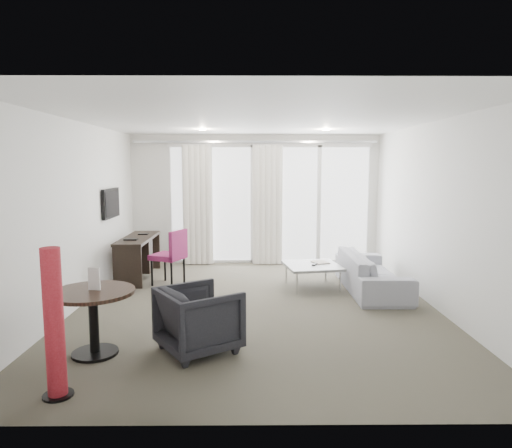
{
  "coord_description": "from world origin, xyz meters",
  "views": [
    {
      "loc": [
        -0.06,
        -6.28,
        1.98
      ],
      "look_at": [
        0.0,
        0.6,
        1.1
      ],
      "focal_mm": 32.0,
      "sensor_mm": 36.0,
      "label": 1
    }
  ],
  "objects_px": {
    "red_lamp": "(54,323)",
    "coffee_table": "(312,276)",
    "tub_armchair": "(199,319)",
    "rattan_chair_b": "(337,235)",
    "rattan_chair_a": "(303,234)",
    "desk": "(138,257)",
    "desk_chair": "(168,257)",
    "sofa": "(371,272)",
    "round_table": "(94,323)"
  },
  "relations": [
    {
      "from": "red_lamp",
      "to": "coffee_table",
      "type": "bearing_deg",
      "value": 53.02
    },
    {
      "from": "tub_armchair",
      "to": "rattan_chair_b",
      "type": "relative_size",
      "value": 0.98
    },
    {
      "from": "red_lamp",
      "to": "rattan_chair_b",
      "type": "relative_size",
      "value": 1.66
    },
    {
      "from": "tub_armchair",
      "to": "rattan_chair_a",
      "type": "relative_size",
      "value": 0.91
    },
    {
      "from": "rattan_chair_a",
      "to": "desk",
      "type": "bearing_deg",
      "value": -159.83
    },
    {
      "from": "desk_chair",
      "to": "coffee_table",
      "type": "bearing_deg",
      "value": 17.91
    },
    {
      "from": "coffee_table",
      "to": "rattan_chair_a",
      "type": "height_order",
      "value": "rattan_chair_a"
    },
    {
      "from": "sofa",
      "to": "round_table",
      "type": "bearing_deg",
      "value": 124.84
    },
    {
      "from": "desk_chair",
      "to": "rattan_chair_a",
      "type": "height_order",
      "value": "desk_chair"
    },
    {
      "from": "desk_chair",
      "to": "round_table",
      "type": "bearing_deg",
      "value": -71.82
    },
    {
      "from": "sofa",
      "to": "rattan_chair_a",
      "type": "xyz_separation_m",
      "value": [
        -0.74,
        3.28,
        0.13
      ]
    },
    {
      "from": "round_table",
      "to": "tub_armchair",
      "type": "xyz_separation_m",
      "value": [
        1.09,
        0.09,
        0.0
      ]
    },
    {
      "from": "round_table",
      "to": "red_lamp",
      "type": "xyz_separation_m",
      "value": [
        -0.02,
        -0.89,
        0.31
      ]
    },
    {
      "from": "round_table",
      "to": "sofa",
      "type": "bearing_deg",
      "value": 34.84
    },
    {
      "from": "round_table",
      "to": "tub_armchair",
      "type": "relative_size",
      "value": 1.12
    },
    {
      "from": "round_table",
      "to": "rattan_chair_b",
      "type": "relative_size",
      "value": 1.1
    },
    {
      "from": "round_table",
      "to": "rattan_chair_b",
      "type": "bearing_deg",
      "value": 57.94
    },
    {
      "from": "desk_chair",
      "to": "tub_armchair",
      "type": "distance_m",
      "value": 2.91
    },
    {
      "from": "desk_chair",
      "to": "tub_armchair",
      "type": "relative_size",
      "value": 1.21
    },
    {
      "from": "red_lamp",
      "to": "rattan_chair_a",
      "type": "bearing_deg",
      "value": 66.83
    },
    {
      "from": "round_table",
      "to": "red_lamp",
      "type": "height_order",
      "value": "red_lamp"
    },
    {
      "from": "desk_chair",
      "to": "red_lamp",
      "type": "distance_m",
      "value": 3.77
    },
    {
      "from": "desk",
      "to": "round_table",
      "type": "relative_size",
      "value": 1.79
    },
    {
      "from": "desk_chair",
      "to": "sofa",
      "type": "height_order",
      "value": "desk_chair"
    },
    {
      "from": "round_table",
      "to": "rattan_chair_a",
      "type": "height_order",
      "value": "rattan_chair_a"
    },
    {
      "from": "rattan_chair_b",
      "to": "red_lamp",
      "type": "bearing_deg",
      "value": -102.53
    },
    {
      "from": "desk",
      "to": "sofa",
      "type": "distance_m",
      "value": 4.02
    },
    {
      "from": "desk",
      "to": "rattan_chair_a",
      "type": "xyz_separation_m",
      "value": [
        3.19,
        2.43,
        0.06
      ]
    },
    {
      "from": "round_table",
      "to": "sofa",
      "type": "relative_size",
      "value": 0.43
    },
    {
      "from": "round_table",
      "to": "rattan_chair_a",
      "type": "relative_size",
      "value": 1.02
    },
    {
      "from": "round_table",
      "to": "coffee_table",
      "type": "height_order",
      "value": "round_table"
    },
    {
      "from": "red_lamp",
      "to": "coffee_table",
      "type": "xyz_separation_m",
      "value": [
        2.66,
        3.53,
        -0.46
      ]
    },
    {
      "from": "tub_armchair",
      "to": "rattan_chair_a",
      "type": "distance_m",
      "value": 5.94
    },
    {
      "from": "red_lamp",
      "to": "coffee_table",
      "type": "relative_size",
      "value": 1.53
    },
    {
      "from": "desk_chair",
      "to": "tub_armchair",
      "type": "height_order",
      "value": "desk_chair"
    },
    {
      "from": "coffee_table",
      "to": "rattan_chair_a",
      "type": "bearing_deg",
      "value": 86.55
    },
    {
      "from": "desk",
      "to": "rattan_chair_b",
      "type": "xyz_separation_m",
      "value": [
        3.97,
        2.43,
        0.03
      ]
    },
    {
      "from": "desk",
      "to": "rattan_chair_b",
      "type": "bearing_deg",
      "value": 31.47
    },
    {
      "from": "sofa",
      "to": "rattan_chair_a",
      "type": "distance_m",
      "value": 3.37
    },
    {
      "from": "rattan_chair_a",
      "to": "rattan_chair_b",
      "type": "bearing_deg",
      "value": -16.52
    },
    {
      "from": "desk_chair",
      "to": "round_table",
      "type": "xyz_separation_m",
      "value": [
        -0.25,
        -2.87,
        -0.12
      ]
    },
    {
      "from": "sofa",
      "to": "rattan_chair_b",
      "type": "relative_size",
      "value": 2.58
    },
    {
      "from": "coffee_table",
      "to": "rattan_chair_b",
      "type": "relative_size",
      "value": 1.08
    },
    {
      "from": "desk",
      "to": "round_table",
      "type": "bearing_deg",
      "value": -83.88
    },
    {
      "from": "tub_armchair",
      "to": "coffee_table",
      "type": "height_order",
      "value": "tub_armchair"
    },
    {
      "from": "desk_chair",
      "to": "sofa",
      "type": "bearing_deg",
      "value": 16.61
    },
    {
      "from": "sofa",
      "to": "rattan_chair_a",
      "type": "bearing_deg",
      "value": 12.68
    },
    {
      "from": "rattan_chair_b",
      "to": "tub_armchair",
      "type": "bearing_deg",
      "value": -97.85
    },
    {
      "from": "round_table",
      "to": "desk_chair",
      "type": "bearing_deg",
      "value": 84.97
    },
    {
      "from": "desk_chair",
      "to": "round_table",
      "type": "relative_size",
      "value": 1.08
    }
  ]
}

